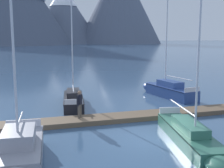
# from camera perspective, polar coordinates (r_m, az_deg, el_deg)

# --- Properties ---
(ground_plane) EXTENTS (700.00, 700.00, 0.00)m
(ground_plane) POSITION_cam_1_polar(r_m,az_deg,el_deg) (15.49, 7.78, -10.68)
(ground_plane) COLOR #38567A
(mountain_east_summit) EXTENTS (58.09, 58.09, 43.43)m
(mountain_east_summit) POSITION_cam_1_polar(r_m,az_deg,el_deg) (236.58, -9.37, 13.17)
(mountain_east_summit) COLOR slate
(mountain_east_summit) RESTS_ON ground
(dock) EXTENTS (26.04, 3.16, 0.30)m
(dock) POSITION_cam_1_polar(r_m,az_deg,el_deg) (18.90, 2.10, -6.47)
(dock) COLOR brown
(dock) RESTS_ON ground
(sailboat_second_berth) EXTENTS (2.46, 5.54, 6.76)m
(sailboat_second_berth) POSITION_cam_1_polar(r_m,az_deg,el_deg) (12.77, -17.61, -12.60)
(sailboat_second_berth) COLOR #93939E
(sailboat_second_berth) RESTS_ON ground
(sailboat_mid_dock_port) EXTENTS (2.60, 6.62, 8.35)m
(sailboat_mid_dock_port) POSITION_cam_1_polar(r_m,az_deg,el_deg) (23.10, -7.51, -2.75)
(sailboat_mid_dock_port) COLOR black
(sailboat_mid_dock_port) RESTS_ON ground
(sailboat_mid_dock_starboard) EXTENTS (3.02, 7.48, 9.06)m
(sailboat_mid_dock_starboard) POSITION_cam_1_polar(r_m,az_deg,el_deg) (14.87, 15.17, -9.77)
(sailboat_mid_dock_starboard) COLOR #336B56
(sailboat_mid_dock_starboard) RESTS_ON ground
(sailboat_far_berth) EXTENTS (2.18, 6.96, 8.59)m
(sailboat_far_berth) POSITION_cam_1_polar(r_m,az_deg,el_deg) (26.54, 10.58, -1.06)
(sailboat_far_berth) COLOR navy
(sailboat_far_berth) RESTS_ON ground
(person_on_dock) EXTENTS (0.40, 0.49, 1.69)m
(person_on_dock) POSITION_cam_1_polar(r_m,az_deg,el_deg) (18.07, -6.31, -3.60)
(person_on_dock) COLOR brown
(person_on_dock) RESTS_ON dock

